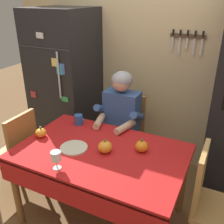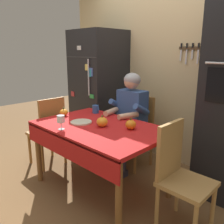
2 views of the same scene
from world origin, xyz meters
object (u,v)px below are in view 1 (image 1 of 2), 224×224
refrigerator (66,86)px  pumpkin_medium (105,147)px  coffee_mug (79,120)px  pumpkin_small (142,146)px  chair_right_side (211,200)px  chair_behind_person (126,131)px  chair_left_side (17,152)px  dining_table (100,160)px  wine_glass (56,157)px  serving_tray (74,148)px  pumpkin_large (41,133)px  seated_person (119,120)px

refrigerator → pumpkin_medium: 1.32m
refrigerator → coffee_mug: bearing=-45.7°
pumpkin_small → coffee_mug: bearing=166.1°
pumpkin_medium → pumpkin_small: (0.27, 0.14, -0.00)m
chair_right_side → pumpkin_small: chair_right_side is taller
chair_behind_person → chair_left_side: 1.17m
chair_left_side → chair_right_side: size_ratio=1.00×
dining_table → wine_glass: (-0.18, -0.33, 0.19)m
chair_behind_person → serving_tray: size_ratio=3.99×
wine_glass → pumpkin_medium: bearing=57.7°
chair_right_side → pumpkin_large: size_ratio=8.97×
dining_table → pumpkin_small: (0.31, 0.16, 0.13)m
refrigerator → seated_person: bearing=-18.2°
pumpkin_large → serving_tray: 0.38m
chair_right_side → pumpkin_large: (-1.50, -0.12, 0.27)m
pumpkin_medium → pumpkin_small: 0.30m
pumpkin_large → pumpkin_medium: size_ratio=0.85×
dining_table → serving_tray: serving_tray is taller
coffee_mug → pumpkin_small: pumpkin_small is taller
seated_person → coffee_mug: (-0.32, -0.26, 0.05)m
seated_person → serving_tray: size_ratio=5.34×
coffee_mug → pumpkin_medium: (0.47, -0.33, -0.00)m
dining_table → pumpkin_large: pumpkin_large is taller
chair_right_side → pumpkin_small: bearing=173.9°
chair_left_side → chair_right_side: 1.81m
chair_right_side → pumpkin_medium: bearing=-174.5°
seated_person → coffee_mug: bearing=-141.4°
coffee_mug → wine_glass: 0.72m
wine_glass → pumpkin_medium: 0.42m
dining_table → chair_right_side: size_ratio=1.51×
dining_table → chair_behind_person: chair_behind_person is taller
seated_person → pumpkin_large: 0.80m
refrigerator → seated_person: 0.91m
chair_left_side → serving_tray: (0.68, 0.00, 0.24)m
coffee_mug → pumpkin_large: pumpkin_large is taller
pumpkin_small → seated_person: bearing=132.7°
refrigerator → wine_glass: (0.77, -1.22, -0.06)m
pumpkin_large → chair_right_side: bearing=4.5°
pumpkin_large → dining_table: bearing=1.6°
chair_right_side → pumpkin_large: 1.53m
seated_person → coffee_mug: seated_person is taller
pumpkin_small → serving_tray: 0.57m
pumpkin_medium → pumpkin_small: size_ratio=1.05×
chair_behind_person → serving_tray: bearing=-98.1°
coffee_mug → chair_behind_person: bearing=54.1°
seated_person → pumpkin_medium: (0.14, -0.59, 0.05)m
seated_person → serving_tray: bearing=-100.3°
chair_behind_person → pumpkin_medium: 0.84m
pumpkin_large → serving_tray: size_ratio=0.44×
chair_behind_person → chair_right_side: size_ratio=1.00×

